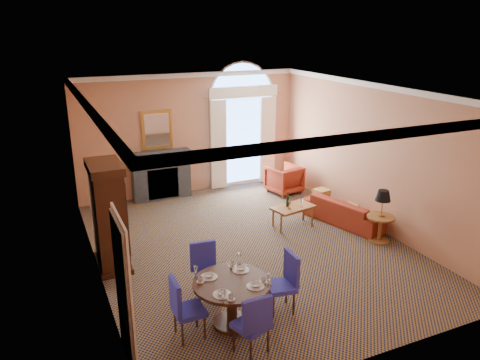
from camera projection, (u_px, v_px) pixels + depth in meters
name	position (u px, v px, depth m)	size (l,w,h in m)	color
ground	(250.00, 246.00, 9.68)	(7.50, 7.50, 0.00)	#131B3B
room_envelope	(236.00, 121.00, 9.46)	(6.04, 7.52, 3.45)	tan
armoire	(109.00, 218.00, 8.62)	(0.58, 1.04, 2.04)	black
dining_table	(232.00, 293.00, 6.99)	(1.18, 1.18, 0.94)	black
dining_chair_north	(206.00, 267.00, 7.74)	(0.52, 0.52, 0.97)	#2B289F
dining_chair_south	(254.00, 322.00, 6.32)	(0.55, 0.55, 0.97)	#2B289F
dining_chair_east	(286.00, 278.00, 7.39)	(0.50, 0.50, 0.97)	#2B289F
dining_chair_west	(183.00, 305.00, 6.69)	(0.45, 0.44, 0.97)	#2B289F
sofa	(346.00, 211.00, 10.78)	(1.99, 0.78, 0.58)	#9E311C
armchair	(284.00, 179.00, 12.70)	(0.80, 0.83, 0.75)	#9E311C
coffee_table	(293.00, 208.00, 10.52)	(1.04, 0.71, 0.81)	brown
side_table	(382.00, 210.00, 9.69)	(0.58, 0.58, 1.12)	brown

